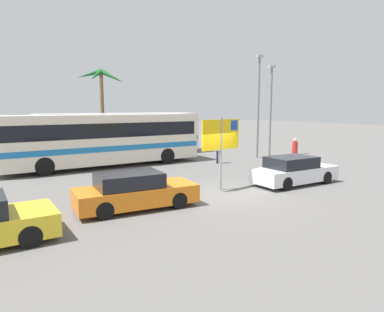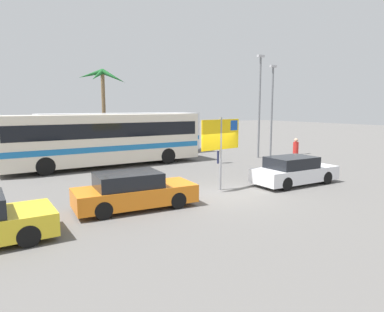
{
  "view_description": "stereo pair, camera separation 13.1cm",
  "coord_description": "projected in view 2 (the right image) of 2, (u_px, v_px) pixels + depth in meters",
  "views": [
    {
      "loc": [
        -8.82,
        -11.04,
        3.63
      ],
      "look_at": [
        0.1,
        2.77,
        1.3
      ],
      "focal_mm": 32.47,
      "sensor_mm": 36.0,
      "label": 1
    },
    {
      "loc": [
        -8.71,
        -11.11,
        3.63
      ],
      "look_at": [
        0.1,
        2.77,
        1.3
      ],
      "focal_mm": 32.47,
      "sensor_mm": 36.0,
      "label": 2
    }
  ],
  "objects": [
    {
      "name": "car_orange",
      "position": [
        134.0,
        191.0,
        12.45
      ],
      "size": [
        4.44,
        2.06,
        1.32
      ],
      "rotation": [
        0.0,
        0.0,
        -0.09
      ],
      "color": "orange",
      "rests_on": "ground"
    },
    {
      "name": "ground",
      "position": [
        226.0,
        195.0,
        14.42
      ],
      "size": [
        120.0,
        120.0,
        0.0
      ],
      "primitive_type": "plane",
      "color": "#605E5B"
    },
    {
      "name": "car_white",
      "position": [
        294.0,
        171.0,
        16.36
      ],
      "size": [
        4.3,
        1.83,
        1.32
      ],
      "rotation": [
        0.0,
        0.0,
        -0.04
      ],
      "color": "silver",
      "rests_on": "ground"
    },
    {
      "name": "pedestrian_crossing_lot",
      "position": [
        219.0,
        147.0,
        22.35
      ],
      "size": [
        0.32,
        0.32,
        1.75
      ],
      "rotation": [
        0.0,
        0.0,
        4.28
      ],
      "color": "#1E2347",
      "rests_on": "ground"
    },
    {
      "name": "lamp_post_left_side",
      "position": [
        272.0,
        107.0,
        25.54
      ],
      "size": [
        0.56,
        0.2,
        6.63
      ],
      "color": "slate",
      "rests_on": "ground"
    },
    {
      "name": "ferry_sign",
      "position": [
        221.0,
        137.0,
        15.01
      ],
      "size": [
        2.19,
        0.37,
        3.2
      ],
      "rotation": [
        0.0,
        0.0,
        0.14
      ],
      "color": "gray",
      "rests_on": "ground"
    },
    {
      "name": "bus_rear_coach",
      "position": [
        123.0,
        132.0,
        25.66
      ],
      "size": [
        11.9,
        2.55,
        3.17
      ],
      "color": "white",
      "rests_on": "ground"
    },
    {
      "name": "palm_tree_seaside",
      "position": [
        103.0,
        85.0,
        29.79
      ],
      "size": [
        3.92,
        4.04,
        6.86
      ],
      "color": "brown",
      "rests_on": "ground"
    },
    {
      "name": "bus_front_coach",
      "position": [
        105.0,
        137.0,
        21.16
      ],
      "size": [
        11.9,
        2.55,
        3.17
      ],
      "color": "silver",
      "rests_on": "ground"
    },
    {
      "name": "pedestrian_near_sign",
      "position": [
        296.0,
        150.0,
        20.7
      ],
      "size": [
        0.32,
        0.32,
        1.79
      ],
      "rotation": [
        0.0,
        0.0,
        6.26
      ],
      "color": "#1E2347",
      "rests_on": "ground"
    },
    {
      "name": "lamp_post_right_side",
      "position": [
        260.0,
        103.0,
        24.49
      ],
      "size": [
        0.56,
        0.2,
        7.2
      ],
      "color": "slate",
      "rests_on": "ground"
    }
  ]
}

